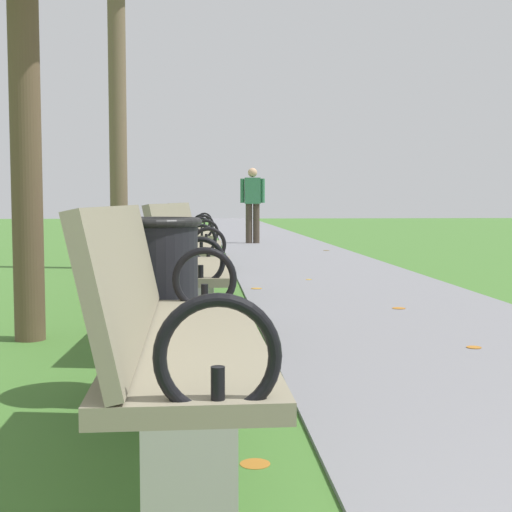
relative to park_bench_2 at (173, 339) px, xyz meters
name	(u,v)px	position (x,y,z in m)	size (l,w,h in m)	color
paved_walkway	(265,239)	(1.65, 15.39, -0.48)	(2.29, 44.00, 0.02)	slate
park_bench_2	(173,339)	(0.00, 0.00, 0.00)	(0.49, 1.61, 0.90)	gray
park_bench_3	(188,268)	(0.00, 2.44, 0.00)	(0.53, 1.62, 0.90)	gray
park_bench_4	(192,246)	(0.00, 4.74, 0.00)	(0.53, 1.62, 0.90)	gray
park_bench_5	(195,234)	(0.00, 7.33, 0.00)	(0.51, 1.61, 0.90)	gray
park_bench_6	(196,228)	(0.00, 9.63, 0.00)	(0.52, 1.61, 0.90)	gray
pedestrian_walking	(253,201)	(1.19, 13.39, 0.44)	(0.53, 0.23, 1.62)	#3D3328
trash_bin	(150,308)	(-0.15, 1.09, -0.06)	(0.48, 0.48, 0.84)	black
scattered_leaves	(250,320)	(0.46, 3.24, -0.47)	(3.82, 16.16, 0.02)	gold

